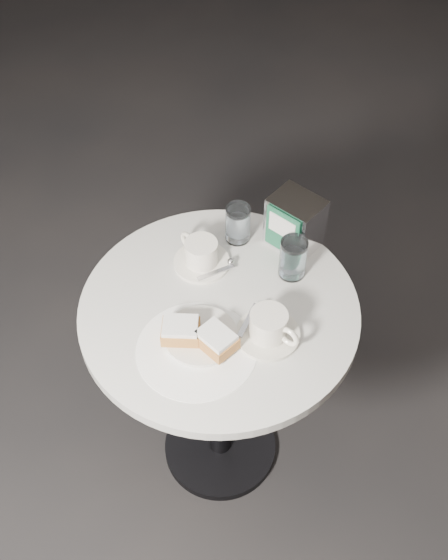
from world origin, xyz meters
The scene contains 9 objects.
ground centered at (0.00, 0.00, 0.00)m, with size 7.00×7.00×0.00m, color black.
cafe_table centered at (0.00, 0.00, 0.55)m, with size 0.70×0.70×0.74m.
sugar_spill centered at (0.04, -0.13, 0.75)m, with size 0.29×0.29×0.00m, color white.
beignet_plate centered at (0.03, -0.11, 0.77)m, with size 0.22×0.22×0.06m.
coffee_cup_left centered at (-0.13, 0.09, 0.78)m, with size 0.17×0.17×0.08m.
coffee_cup_right centered at (0.15, 0.00, 0.78)m, with size 0.17×0.16×0.08m.
water_glass_left centered at (-0.11, 0.22, 0.80)m, with size 0.07×0.07×0.11m.
water_glass_right centered at (0.08, 0.20, 0.80)m, with size 0.08×0.08×0.11m.
napkin_dispenser centered at (0.02, 0.30, 0.82)m, with size 0.13×0.12×0.15m.
Camera 1 is at (0.68, -0.84, 2.11)m, focal length 45.00 mm.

